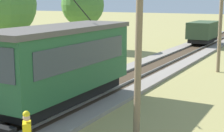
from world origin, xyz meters
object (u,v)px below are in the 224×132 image
red_tram (62,63)px  utility_pole_mid (221,14)px  second_worker (23,84)px  utility_pole_near_tram (139,28)px  freight_car (203,32)px  tree_left_near (83,5)px  tree_right_near (1,4)px

red_tram → utility_pole_mid: utility_pole_mid is taller
utility_pole_mid → second_worker: 14.11m
red_tram → utility_pole_near_tram: (4.41, -1.51, 1.81)m
freight_car → utility_pole_near_tram: 27.29m
utility_pole_near_tram → tree_left_near: bearing=127.9°
tree_left_near → freight_car: bearing=40.0°
red_tram → tree_left_near: bearing=120.5°
red_tram → second_worker: red_tram is taller
second_worker → tree_right_near: size_ratio=0.24×
red_tram → utility_pole_mid: (4.41, 11.94, 1.79)m
freight_car → second_worker: 25.56m
red_tram → second_worker: (-2.21, -0.16, -1.21)m
red_tram → freight_car: size_ratio=1.64×
utility_pole_mid → second_worker: size_ratio=4.35×
freight_car → utility_pole_near_tram: utility_pole_near_tram is taller
tree_right_near → second_worker: bearing=-40.8°
freight_car → utility_pole_mid: (4.41, -13.37, 2.42)m
freight_car → utility_pole_near_tram: (4.41, -26.82, 2.45)m
second_worker → utility_pole_mid: bearing=55.9°
tree_left_near → red_tram: bearing=-59.5°
freight_car → tree_left_near: tree_left_near is taller
red_tram → freight_car: red_tram is taller
utility_pole_mid → freight_car: bearing=108.3°
red_tram → utility_pole_mid: 12.85m
freight_car → tree_left_near: (-9.98, -8.36, 2.89)m
red_tram → utility_pole_near_tram: utility_pole_near_tram is taller
tree_left_near → tree_right_near: tree_right_near is taller
red_tram → freight_car: bearing=90.0°
freight_car → red_tram: bearing=-90.0°
utility_pole_mid → utility_pole_near_tram: bearing=-90.0°
freight_car → utility_pole_near_tram: bearing=-80.7°
tree_left_near → utility_pole_near_tram: bearing=-52.1°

